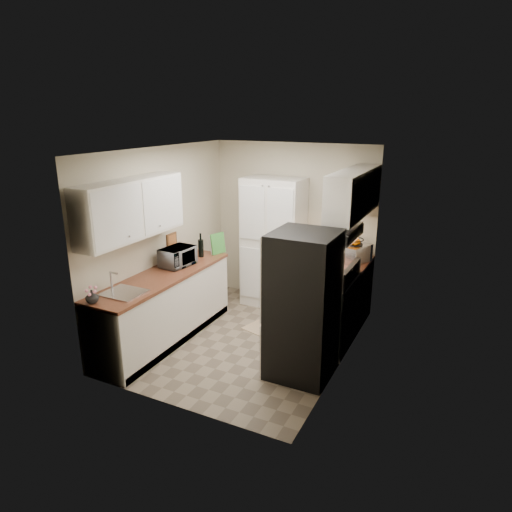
{
  "coord_description": "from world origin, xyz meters",
  "views": [
    {
      "loc": [
        2.55,
        -4.87,
        2.92
      ],
      "look_at": [
        0.08,
        0.15,
        1.16
      ],
      "focal_mm": 32.0,
      "sensor_mm": 36.0,
      "label": 1
    }
  ],
  "objects": [
    {
      "name": "cutting_board",
      "position": [
        -0.81,
        0.68,
        1.07
      ],
      "size": [
        0.1,
        0.24,
        0.31
      ],
      "primitive_type": "cube",
      "rotation": [
        0.0,
        0.0,
        -0.31
      ],
      "color": "#3C9137",
      "rests_on": "countertop_left"
    },
    {
      "name": "countertop_right",
      "position": [
        0.99,
        1.19,
        0.9
      ],
      "size": [
        0.63,
        0.83,
        0.04
      ],
      "primitive_type": "cube",
      "color": "brown",
      "rests_on": "base_cabinet_right"
    },
    {
      "name": "pantry_cabinet",
      "position": [
        -0.2,
        1.32,
        1.0
      ],
      "size": [
        0.9,
        0.55,
        2.0
      ],
      "primitive_type": "cube",
      "color": "silver",
      "rests_on": "ground"
    },
    {
      "name": "toaster_oven",
      "position": [
        1.09,
        1.19,
        1.04
      ],
      "size": [
        0.46,
        0.51,
        0.25
      ],
      "primitive_type": "cube",
      "rotation": [
        0.0,
        0.0,
        -0.34
      ],
      "color": "#A7A7AB",
      "rests_on": "countertop_right"
    },
    {
      "name": "countertop_left",
      "position": [
        -0.99,
        -0.43,
        0.9
      ],
      "size": [
        0.63,
        2.33,
        0.04
      ],
      "primitive_type": "cube",
      "color": "brown",
      "rests_on": "base_cabinet_left"
    },
    {
      "name": "microwave",
      "position": [
        -1.01,
        -0.05,
        1.05
      ],
      "size": [
        0.36,
        0.49,
        0.26
      ],
      "primitive_type": "imported",
      "rotation": [
        0.0,
        0.0,
        1.48
      ],
      "color": "silver",
      "rests_on": "countertop_left"
    },
    {
      "name": "kitchen_mat",
      "position": [
        0.1,
        0.57,
        0.01
      ],
      "size": [
        0.65,
        0.84,
        0.01
      ],
      "primitive_type": "cube",
      "rotation": [
        0.0,
        0.0,
        -0.28
      ],
      "color": "tan",
      "rests_on": "ground"
    },
    {
      "name": "base_cabinet_right",
      "position": [
        0.99,
        1.19,
        0.44
      ],
      "size": [
        0.6,
        0.8,
        0.88
      ],
      "primitive_type": "cube",
      "color": "silver",
      "rests_on": "ground"
    },
    {
      "name": "base_cabinet_left",
      "position": [
        -0.99,
        -0.43,
        0.44
      ],
      "size": [
        0.6,
        2.3,
        0.88
      ],
      "primitive_type": "cube",
      "color": "silver",
      "rests_on": "ground"
    },
    {
      "name": "electric_range",
      "position": [
        0.97,
        0.39,
        0.48
      ],
      "size": [
        0.71,
        0.78,
        1.13
      ],
      "color": "#B7B7BC",
      "rests_on": "ground"
    },
    {
      "name": "fruit_basket",
      "position": [
        1.07,
        1.21,
        1.23
      ],
      "size": [
        0.29,
        0.29,
        0.12
      ],
      "primitive_type": null,
      "rotation": [
        0.0,
        0.0,
        0.02
      ],
      "color": "#E06400",
      "rests_on": "toaster_oven"
    },
    {
      "name": "refrigerator",
      "position": [
        0.94,
        -0.41,
        0.85
      ],
      "size": [
        0.7,
        0.72,
        1.7
      ],
      "primitive_type": "cube",
      "color": "#B7B7BC",
      "rests_on": "ground"
    },
    {
      "name": "ground",
      "position": [
        0.0,
        0.0,
        0.0
      ],
      "size": [
        3.2,
        3.2,
        0.0
      ],
      "primitive_type": "plane",
      "color": "#7A6B56",
      "rests_on": "ground"
    },
    {
      "name": "room_shell",
      "position": [
        -0.02,
        -0.01,
        1.63
      ],
      "size": [
        2.64,
        3.24,
        2.52
      ],
      "color": "beige",
      "rests_on": "ground"
    },
    {
      "name": "flower_vase",
      "position": [
        -1.11,
        -1.51,
        1.0
      ],
      "size": [
        0.16,
        0.16,
        0.15
      ],
      "primitive_type": "imported",
      "rotation": [
        0.0,
        0.0,
        -0.1
      ],
      "color": "white",
      "rests_on": "countertop_left"
    },
    {
      "name": "wine_bottle",
      "position": [
        -0.95,
        0.44,
        1.08
      ],
      "size": [
        0.08,
        0.08,
        0.32
      ],
      "primitive_type": "cylinder",
      "color": "black",
      "rests_on": "countertop_left"
    }
  ]
}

